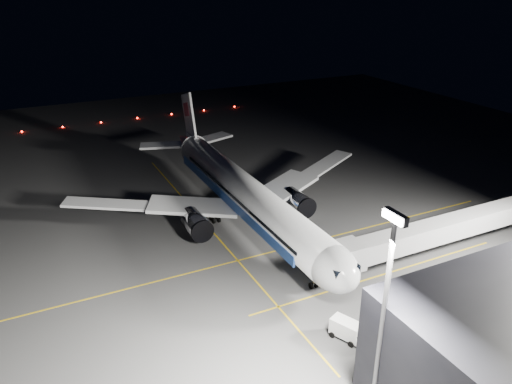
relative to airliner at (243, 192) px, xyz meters
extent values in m
plane|color=#4C4C4F|center=(1.08, 0.00, -5.16)|extent=(200.00, 200.00, 0.00)
cube|color=gold|center=(11.08, 0.00, -5.16)|extent=(0.25, 80.00, 0.01)
cube|color=gold|center=(1.08, -6.00, -5.16)|extent=(70.00, 0.25, 0.01)
cube|color=gold|center=(23.08, 10.00, -5.16)|extent=(0.25, 40.00, 0.01)
cylinder|color=silver|center=(1.08, 0.00, 0.14)|extent=(48.00, 5.60, 5.60)
ellipsoid|color=silver|center=(25.08, 0.00, 0.14)|extent=(8.96, 5.60, 5.60)
cube|color=black|center=(27.38, 0.00, 1.14)|extent=(2.20, 3.40, 0.90)
cone|color=silver|center=(-27.42, 0.00, 0.44)|extent=(9.00, 5.49, 5.49)
cube|color=#214598|center=(0.08, 2.78, -0.76)|extent=(42.24, 0.25, 1.50)
cube|color=#214598|center=(0.08, -2.78, -0.76)|extent=(42.24, 0.25, 1.50)
cube|color=silver|center=(-1.42, 8.00, -1.46)|extent=(11.36, 15.23, 1.53)
cube|color=silver|center=(-1.42, -8.00, -1.46)|extent=(11.36, 15.23, 1.53)
cube|color=silver|center=(-6.42, 20.50, -0.59)|extent=(8.57, 13.22, 1.31)
cube|color=silver|center=(-6.42, -20.50, -0.59)|extent=(8.57, 13.22, 1.31)
cube|color=silver|center=(-26.92, 5.20, 0.74)|extent=(6.20, 9.67, 0.45)
cube|color=silver|center=(-26.92, -5.20, 0.74)|extent=(6.20, 9.67, 0.45)
cube|color=white|center=(-25.12, 0.00, 6.34)|extent=(7.53, 0.40, 10.28)
cube|color=#C34256|center=(-25.92, 0.00, 7.74)|extent=(3.22, 0.55, 3.22)
cylinder|color=#B7B7BF|center=(2.28, 9.00, -2.61)|extent=(5.60, 3.40, 3.40)
cylinder|color=#B7B7BF|center=(2.28, -9.00, -2.61)|extent=(5.60, 3.40, 3.40)
cylinder|color=#9999A0|center=(21.58, 0.00, -3.91)|extent=(0.26, 0.26, 2.50)
cylinder|color=black|center=(21.58, 0.00, -4.71)|extent=(0.90, 0.70, 0.90)
cylinder|color=#9999A0|center=(-1.92, 4.30, -3.91)|extent=(0.26, 0.26, 2.50)
cylinder|color=#9999A0|center=(-1.92, -4.30, -3.91)|extent=(0.26, 0.26, 2.50)
cylinder|color=black|center=(-1.92, 4.30, -4.61)|extent=(1.10, 1.60, 1.10)
cylinder|color=black|center=(-1.92, -4.30, -4.61)|extent=(1.10, 1.60, 1.10)
cube|color=brown|center=(38.03, 14.00, -0.16)|extent=(0.15, 36.00, 3.00)
cube|color=#B2B2B7|center=(23.08, 20.05, -0.56)|extent=(3.00, 33.90, 2.80)
cube|color=#B2B2B7|center=(23.08, 4.20, -0.56)|extent=(3.60, 3.20, 3.40)
cylinder|color=#9999A0|center=(23.08, 4.20, -3.61)|extent=(0.70, 0.70, 3.10)
cylinder|color=black|center=(23.08, 3.30, -4.81)|extent=(0.70, 0.30, 0.70)
cylinder|color=black|center=(23.08, 5.10, -4.81)|extent=(0.70, 0.30, 0.70)
cylinder|color=#59595E|center=(41.08, -6.00, 4.84)|extent=(0.44, 0.44, 20.00)
cube|color=#59595E|center=(41.08, -6.00, 15.14)|extent=(2.40, 0.50, 0.80)
cube|color=white|center=(41.08, -6.35, 15.14)|extent=(2.20, 0.15, 0.60)
sphere|color=#FF140A|center=(-70.92, -30.00, -4.94)|extent=(0.44, 0.44, 0.44)
sphere|color=#FF140A|center=(-70.92, -20.00, -4.94)|extent=(0.44, 0.44, 0.44)
sphere|color=#FF140A|center=(-70.92, -10.00, -4.94)|extent=(0.44, 0.44, 0.44)
sphere|color=#FF140A|center=(-70.92, 0.00, -4.94)|extent=(0.44, 0.44, 0.44)
sphere|color=#FF140A|center=(-70.92, 10.00, -4.94)|extent=(0.44, 0.44, 0.44)
sphere|color=#FF140A|center=(-70.92, 20.00, -4.94)|extent=(0.44, 0.44, 0.44)
sphere|color=#FF140A|center=(-70.92, 30.00, -4.94)|extent=(0.44, 0.44, 0.44)
cube|color=white|center=(31.42, -2.00, -3.83)|extent=(3.84, 2.96, 1.89)
cube|color=white|center=(33.31, -1.17, -4.35)|extent=(1.92, 2.05, 1.03)
cube|color=black|center=(33.31, -1.17, -3.92)|extent=(1.53, 1.75, 0.43)
cylinder|color=black|center=(32.15, -0.69, -4.82)|extent=(0.72, 0.47, 0.69)
cylinder|color=black|center=(32.88, -2.34, -4.82)|extent=(0.72, 0.47, 0.69)
cylinder|color=black|center=(29.95, -1.66, -4.82)|extent=(0.72, 0.47, 0.69)
cylinder|color=black|center=(30.68, -3.31, -4.82)|extent=(0.72, 0.47, 0.69)
cube|color=black|center=(-6.60, 13.36, -4.33)|extent=(2.85, 1.98, 1.22)
cube|color=black|center=(-6.60, 13.36, -3.55)|extent=(1.24, 1.24, 0.67)
sphere|color=#FFF2CC|center=(-7.04, 12.43, -4.33)|extent=(0.29, 0.29, 0.29)
sphere|color=#FFF2CC|center=(-5.94, 12.57, -4.33)|extent=(0.29, 0.29, 0.29)
cylinder|color=black|center=(-5.72, 14.42, -4.83)|extent=(0.69, 0.32, 0.67)
cylinder|color=black|center=(-5.49, 12.55, -4.83)|extent=(0.69, 0.32, 0.67)
cylinder|color=black|center=(-7.70, 14.17, -4.83)|extent=(0.69, 0.32, 0.67)
cylinder|color=black|center=(-7.47, 12.30, -4.83)|extent=(0.69, 0.32, 0.67)
cone|color=red|center=(-0.49, 4.00, -4.84)|extent=(0.43, 0.43, 0.65)
cone|color=red|center=(5.94, 7.32, -4.82)|extent=(0.46, 0.46, 0.69)
cone|color=red|center=(-6.92, 6.99, -4.84)|extent=(0.43, 0.43, 0.65)
camera|label=1|loc=(66.96, -30.70, 32.09)|focal=35.00mm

